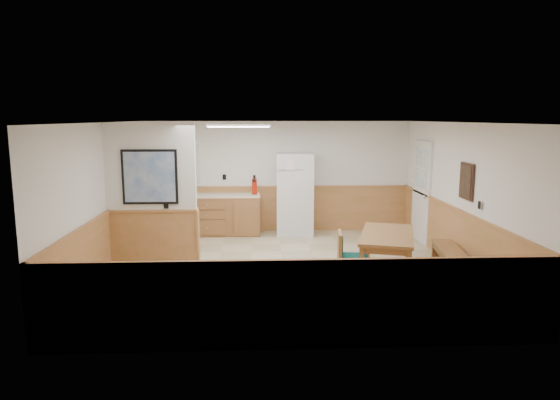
{
  "coord_description": "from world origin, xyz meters",
  "views": [
    {
      "loc": [
        -0.46,
        -8.25,
        2.58
      ],
      "look_at": [
        -0.06,
        0.4,
        1.14
      ],
      "focal_mm": 32.0,
      "sensor_mm": 36.0,
      "label": 1
    }
  ],
  "objects_px": {
    "dining_table": "(387,239)",
    "fire_extinguisher": "(254,186)",
    "refrigerator": "(295,194)",
    "dining_chair": "(347,255)",
    "dining_bench": "(452,257)",
    "soap_bottle": "(180,189)"
  },
  "relations": [
    {
      "from": "dining_table",
      "to": "dining_bench",
      "type": "xyz_separation_m",
      "value": [
        1.08,
        -0.01,
        -0.31
      ]
    },
    {
      "from": "dining_bench",
      "to": "dining_table",
      "type": "bearing_deg",
      "value": -171.63
    },
    {
      "from": "refrigerator",
      "to": "dining_table",
      "type": "relative_size",
      "value": 1.03
    },
    {
      "from": "fire_extinguisher",
      "to": "dining_chair",
      "type": "bearing_deg",
      "value": -76.17
    },
    {
      "from": "dining_chair",
      "to": "dining_bench",
      "type": "bearing_deg",
      "value": 16.82
    },
    {
      "from": "dining_table",
      "to": "fire_extinguisher",
      "type": "relative_size",
      "value": 4.09
    },
    {
      "from": "refrigerator",
      "to": "dining_chair",
      "type": "height_order",
      "value": "refrigerator"
    },
    {
      "from": "refrigerator",
      "to": "fire_extinguisher",
      "type": "bearing_deg",
      "value": -177.33
    },
    {
      "from": "dining_table",
      "to": "fire_extinguisher",
      "type": "xyz_separation_m",
      "value": [
        -2.13,
        3.21,
        0.44
      ]
    },
    {
      "from": "refrigerator",
      "to": "dining_bench",
      "type": "height_order",
      "value": "refrigerator"
    },
    {
      "from": "dining_chair",
      "to": "soap_bottle",
      "type": "relative_size",
      "value": 3.43
    },
    {
      "from": "refrigerator",
      "to": "soap_bottle",
      "type": "bearing_deg",
      "value": -177.76
    },
    {
      "from": "refrigerator",
      "to": "dining_chair",
      "type": "xyz_separation_m",
      "value": [
        0.53,
        -3.52,
        -0.41
      ]
    },
    {
      "from": "dining_table",
      "to": "soap_bottle",
      "type": "distance_m",
      "value": 5.0
    },
    {
      "from": "fire_extinguisher",
      "to": "dining_table",
      "type": "bearing_deg",
      "value": -64.66
    },
    {
      "from": "dining_bench",
      "to": "fire_extinguisher",
      "type": "distance_m",
      "value": 4.61
    },
    {
      "from": "dining_table",
      "to": "fire_extinguisher",
      "type": "bearing_deg",
      "value": 140.0
    },
    {
      "from": "dining_bench",
      "to": "soap_bottle",
      "type": "xyz_separation_m",
      "value": [
        -4.85,
        3.26,
        0.68
      ]
    },
    {
      "from": "dining_chair",
      "to": "fire_extinguisher",
      "type": "relative_size",
      "value": 1.97
    },
    {
      "from": "fire_extinguisher",
      "to": "soap_bottle",
      "type": "xyz_separation_m",
      "value": [
        -1.64,
        0.05,
        -0.07
      ]
    },
    {
      "from": "refrigerator",
      "to": "dining_chair",
      "type": "bearing_deg",
      "value": -77.79
    },
    {
      "from": "fire_extinguisher",
      "to": "dining_bench",
      "type": "bearing_deg",
      "value": -53.32
    }
  ]
}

